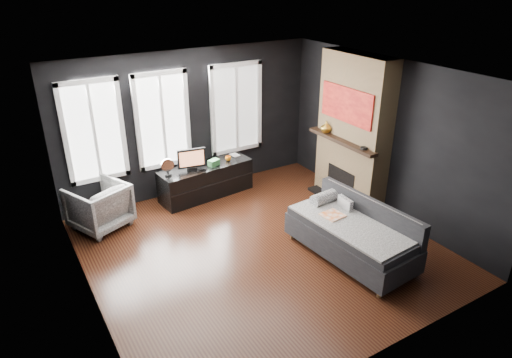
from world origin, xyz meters
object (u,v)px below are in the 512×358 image
sofa (351,232)px  monitor (191,158)px  armchair (99,204)px  book (231,151)px  mantel_vase (326,127)px  mug (228,158)px  media_console (206,180)px

sofa → monitor: bearing=108.5°
armchair → book: armchair is taller
sofa → mantel_vase: bearing=57.4°
mug → mantel_vase: (1.49, -1.05, 0.66)m
book → mantel_vase: (1.33, -1.21, 0.62)m
book → media_console: bearing=-166.1°
armchair → mantel_vase: mantel_vase is taller
sofa → book: size_ratio=10.00×
media_console → mug: 0.60m
armchair → mug: armchair is taller
armchair → mantel_vase: (4.00, -0.90, 0.91)m
armchair → media_console: size_ratio=0.48×
mug → book: book is taller
sofa → mantel_vase: mantel_vase is taller
mantel_vase → armchair: bearing=167.3°
monitor → media_console: bearing=22.0°
mug → sofa: bearing=-80.7°
sofa → monitor: (-1.26, 2.91, 0.42)m
book → armchair: bearing=-173.4°
monitor → mug: (0.78, 0.06, -0.18)m
sofa → mug: 3.02m
media_console → book: bearing=8.0°
media_console → mug: mug is taller
media_console → mug: (0.48, -0.00, 0.36)m
monitor → mug: bearing=14.2°
mug → mantel_vase: 1.94m
media_console → mantel_vase: (1.98, -1.05, 1.02)m
armchair → monitor: size_ratio=1.63×
media_console → mantel_vase: size_ratio=8.50×
mug → book: size_ratio=0.55×
media_console → book: book is taller
armchair → book: size_ratio=4.26×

